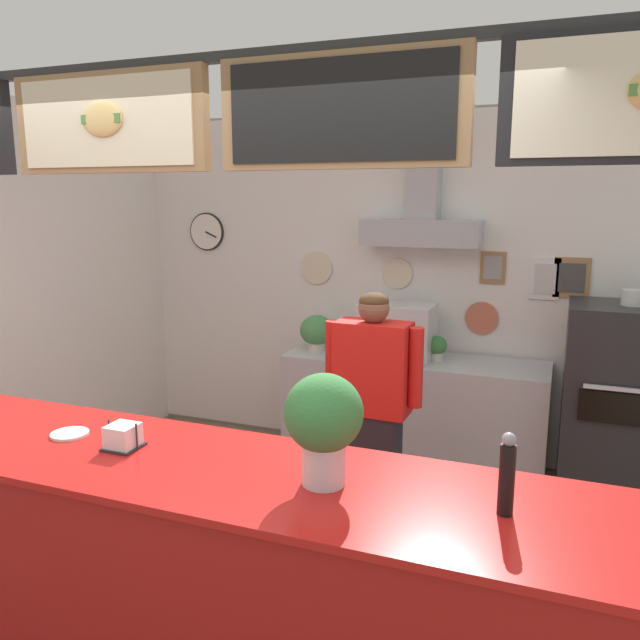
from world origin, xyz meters
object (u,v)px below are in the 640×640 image
Objects in this scene: potted_sage at (437,347)px; condiment_plate at (70,434)px; shop_worker at (372,419)px; potted_basil at (317,331)px; pepper_grinder at (507,474)px; espresso_machine at (396,332)px; basil_vase at (324,423)px; napkin_holder at (123,437)px; pizza_oven at (622,411)px.

condiment_plate is (-1.12, -2.59, 0.09)m from potted_sage.
shop_worker is 5.59× the size of potted_basil.
pepper_grinder reaches higher than potted_sage.
pepper_grinder is (1.04, -2.59, 0.13)m from espresso_machine.
basil_vase is (1.06, -2.62, 0.27)m from potted_basil.
potted_sage is (0.31, 0.03, -0.10)m from espresso_machine.
pepper_grinder is 1.54m from napkin_holder.
napkin_holder is (-0.89, 0.01, -0.19)m from basil_vase.
napkin_holder is (0.31, -0.03, 0.04)m from condiment_plate.
potted_sage is 2.65m from basil_vase.
basil_vase is (0.09, -2.63, 0.32)m from potted_sage.
potted_sage is at bearing 5.51° from espresso_machine.
shop_worker is 1.30m from espresso_machine.
potted_basil is at bearing 178.20° from espresso_machine.
potted_basil is 1.00× the size of pepper_grinder.
basil_vase is (-1.19, -2.43, 0.60)m from pizza_oven.
espresso_machine is 1.99× the size of pepper_grinder.
potted_basil is 1.94× the size of napkin_holder.
napkin_holder is (-0.69, -1.33, 0.28)m from shop_worker.
potted_sage is at bearing 66.60° from condiment_plate.
pepper_grinder is at bearing -102.80° from pizza_oven.
basil_vase is 0.91m from napkin_holder.
pizza_oven is 10.43× the size of napkin_holder.
condiment_plate is at bearing 54.41° from shop_worker.
pepper_grinder is at bearing -74.50° from potted_sage.
potted_basil is at bearing 93.60° from napkin_holder.
basil_vase is at bearing -81.27° from espresso_machine.
potted_basil is 2.62m from napkin_holder.
napkin_holder is at bearing -100.84° from espresso_machine.
napkin_holder is (-2.09, -2.43, 0.41)m from pizza_oven.
basil_vase reaches higher than potted_sage.
pizza_oven reaches higher than condiment_plate.
shop_worker is 5.59× the size of pepper_grinder.
basil_vase is (0.40, -2.60, 0.22)m from espresso_machine.
shop_worker is 10.86× the size of napkin_holder.
pepper_grinder is (1.85, -0.03, 0.13)m from condiment_plate.
potted_sage is at bearing 0.54° from potted_basil.
condiment_plate is 0.57× the size of pepper_grinder.
pepper_grinder is (0.73, -2.62, 0.22)m from potted_sage.
basil_vase is (0.21, -1.34, 0.47)m from shop_worker.
pizza_oven is 8.06× the size of potted_sage.
napkin_holder is at bearing -130.65° from pizza_oven.
basil_vase reaches higher than espresso_machine.
condiment_plate is 1.85m from pepper_grinder.
shop_worker reaches higher than potted_basil.
espresso_machine is at bearing 72.43° from condiment_plate.
espresso_machine reaches higher than condiment_plate.
potted_sage is 1.16× the size of condiment_plate.
napkin_holder is at bearing -107.09° from potted_sage.
espresso_machine is 1.36× the size of basil_vase.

